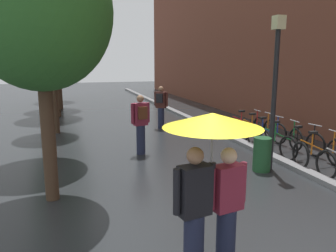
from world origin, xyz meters
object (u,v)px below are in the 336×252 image
(street_tree_5, at_px, (57,52))
(parked_bicycle_1, at_px, (318,153))
(street_tree_0, at_px, (39,12))
(parked_bicycle_6, at_px, (246,126))
(pedestrian_walking_far, at_px, (141,123))
(street_lamp_post, at_px, (275,81))
(parked_bicycle_4, at_px, (267,134))
(parked_bicycle_3, at_px, (281,140))
(street_tree_1, at_px, (42,5))
(parked_bicycle_2, at_px, (302,146))
(litter_bin, at_px, (262,154))
(pedestrian_walking_midground, at_px, (161,106))
(street_tree_2, at_px, (51,44))
(street_tree_3, at_px, (53,41))
(couple_under_umbrella, at_px, (212,165))
(street_tree_4, at_px, (56,36))
(parked_bicycle_5, at_px, (257,129))

(street_tree_5, height_order, parked_bicycle_1, street_tree_5)
(street_tree_0, height_order, parked_bicycle_6, street_tree_0)
(pedestrian_walking_far, bearing_deg, street_lamp_post, -39.19)
(parked_bicycle_1, height_order, parked_bicycle_4, same)
(parked_bicycle_3, xyz_separation_m, street_lamp_post, (-1.25, -1.32, 1.85))
(street_tree_1, xyz_separation_m, parked_bicycle_2, (6.72, -2.17, -3.78))
(litter_bin, height_order, pedestrian_walking_midground, pedestrian_walking_midground)
(parked_bicycle_2, distance_m, parked_bicycle_3, 0.80)
(street_tree_2, relative_size, parked_bicycle_1, 4.15)
(parked_bicycle_2, distance_m, parked_bicycle_6, 2.98)
(street_tree_3, height_order, parked_bicycle_1, street_tree_3)
(parked_bicycle_1, distance_m, parked_bicycle_3, 1.54)
(parked_bicycle_4, xyz_separation_m, parked_bicycle_6, (0.07, 1.44, 0.00))
(couple_under_umbrella, height_order, litter_bin, couple_under_umbrella)
(street_tree_0, relative_size, street_lamp_post, 1.34)
(street_tree_3, relative_size, couple_under_umbrella, 2.63)
(parked_bicycle_4, height_order, litter_bin, parked_bicycle_4)
(street_tree_2, height_order, street_tree_4, street_tree_4)
(street_tree_0, bearing_deg, pedestrian_walking_midground, 56.87)
(parked_bicycle_4, height_order, couple_under_umbrella, couple_under_umbrella)
(street_tree_5, relative_size, parked_bicycle_1, 4.10)
(parked_bicycle_6, distance_m, pedestrian_walking_far, 4.39)
(parked_bicycle_3, xyz_separation_m, parked_bicycle_6, (0.10, 2.20, 0.00))
(street_tree_1, distance_m, parked_bicycle_2, 8.01)
(parked_bicycle_3, distance_m, litter_bin, 2.06)
(street_tree_1, bearing_deg, parked_bicycle_2, -17.86)
(street_tree_2, bearing_deg, street_tree_4, 89.41)
(litter_bin, bearing_deg, couple_under_umbrella, -131.34)
(couple_under_umbrella, distance_m, litter_bin, 4.51)
(parked_bicycle_3, distance_m, pedestrian_walking_far, 4.25)
(parked_bicycle_6, height_order, pedestrian_walking_midground, pedestrian_walking_midground)
(street_tree_2, relative_size, street_tree_5, 1.01)
(parked_bicycle_1, bearing_deg, pedestrian_walking_midground, 112.92)
(parked_bicycle_5, bearing_deg, pedestrian_walking_far, -172.88)
(couple_under_umbrella, bearing_deg, parked_bicycle_6, 56.57)
(street_tree_5, distance_m, parked_bicycle_6, 15.06)
(street_tree_4, relative_size, parked_bicycle_4, 4.96)
(street_tree_3, height_order, street_tree_5, street_tree_3)
(street_tree_3, xyz_separation_m, street_tree_5, (-0.02, 6.55, -0.39))
(pedestrian_walking_midground, bearing_deg, pedestrian_walking_far, -114.78)
(street_tree_0, height_order, parked_bicycle_5, street_tree_0)
(street_tree_2, bearing_deg, pedestrian_walking_far, -56.93)
(street_tree_4, bearing_deg, street_lamp_post, -67.78)
(street_tree_2, bearing_deg, street_lamp_post, -49.00)
(street_tree_5, xyz_separation_m, parked_bicycle_4, (6.64, -14.61, -2.88))
(parked_bicycle_5, bearing_deg, pedestrian_walking_midground, 132.12)
(street_tree_2, xyz_separation_m, parked_bicycle_4, (6.59, -4.04, -2.95))
(street_tree_1, xyz_separation_m, street_tree_5, (-0.03, 13.99, -0.89))
(parked_bicycle_1, height_order, pedestrian_walking_far, pedestrian_walking_far)
(parked_bicycle_3, height_order, parked_bicycle_5, same)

